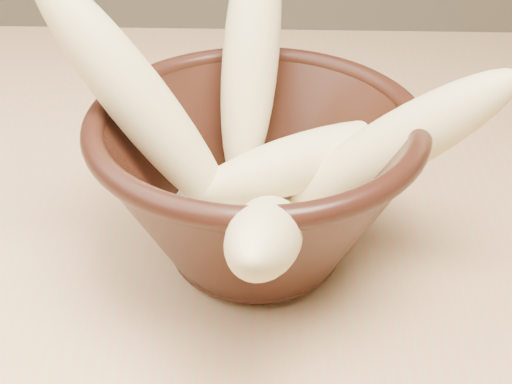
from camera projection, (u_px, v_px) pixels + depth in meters
table at (265, 277)px, 0.65m from camera, size 1.20×0.80×0.75m
bowl at (256, 179)px, 0.51m from camera, size 0.23×0.23×0.13m
milk_puddle at (256, 215)px, 0.52m from camera, size 0.13×0.13×0.02m
banana_upright at (251, 54)px, 0.54m from camera, size 0.06×0.15×0.20m
banana_left at (136, 98)px, 0.48m from camera, size 0.17×0.08×0.20m
banana_right at (398, 143)px, 0.49m from camera, size 0.17×0.06×0.15m
banana_across at (307, 161)px, 0.52m from camera, size 0.18×0.11×0.06m
banana_front at (266, 234)px, 0.42m from camera, size 0.06×0.19×0.14m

